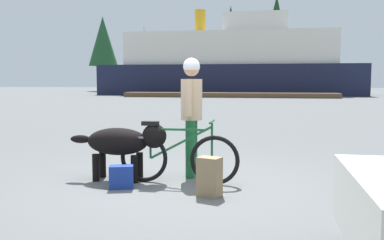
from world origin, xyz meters
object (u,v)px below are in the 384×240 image
at_px(backpack, 209,177).
at_px(handbag_pannier, 121,177).
at_px(bicycle, 178,157).
at_px(dog, 124,142).
at_px(ferry_boat, 231,65).
at_px(person_cyclist, 192,105).
at_px(sailboat_moored, 145,88).

bearing_deg(backpack, handbag_pannier, 171.94).
distance_m(bicycle, dog, 0.84).
bearing_deg(handbag_pannier, ferry_boat, 93.13).
relative_size(dog, backpack, 2.94).
bearing_deg(backpack, bicycle, 132.30).
xyz_separation_m(handbag_pannier, ferry_boat, (-2.08, 38.15, 2.84)).
height_order(backpack, handbag_pannier, backpack).
bearing_deg(backpack, person_cyclist, 111.71).
relative_size(backpack, ferry_boat, 0.02).
xyz_separation_m(bicycle, ferry_boat, (-2.77, 37.73, 2.62)).
xyz_separation_m(dog, ferry_boat, (-1.96, 37.69, 2.43)).
height_order(dog, ferry_boat, ferry_boat).
xyz_separation_m(backpack, handbag_pannier, (-1.23, 0.17, -0.09)).
bearing_deg(ferry_boat, dog, -87.02).
relative_size(handbag_pannier, ferry_boat, 0.01).
relative_size(backpack, handbag_pannier, 1.55).
height_order(dog, backpack, dog).
bearing_deg(person_cyclist, sailboat_moored, 107.74).
bearing_deg(dog, backpack, -25.12).
xyz_separation_m(dog, backpack, (1.35, -0.63, -0.31)).
relative_size(bicycle, backpack, 3.46).
bearing_deg(sailboat_moored, bicycle, -72.59).
bearing_deg(bicycle, dog, 176.98).
xyz_separation_m(person_cyclist, ferry_boat, (-2.89, 37.25, 1.91)).
distance_m(bicycle, ferry_boat, 37.92).
height_order(handbag_pannier, sailboat_moored, sailboat_moored).
distance_m(dog, backpack, 1.53).
xyz_separation_m(person_cyclist, backpack, (0.43, -1.07, -0.84)).
height_order(person_cyclist, handbag_pannier, person_cyclist).
bearing_deg(person_cyclist, ferry_boat, 94.43).
height_order(person_cyclist, dog, person_cyclist).
bearing_deg(dog, bicycle, -3.02).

